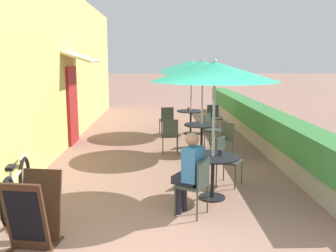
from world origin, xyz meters
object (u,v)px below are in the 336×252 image
cafe_chair_far_left (214,116)px  patio_table_mid (202,131)px  seated_patron_near_left (190,170)px  menu_board (34,212)px  cafe_chair_mid_right (224,138)px  cafe_chair_far_right (167,118)px  bicycle_leaning (17,187)px  patio_table_near (213,166)px  patio_umbrella_mid (203,68)px  cafe_chair_mid_left (170,133)px  cafe_chair_near_right (226,157)px  patio_umbrella_far (191,66)px  patio_umbrella_near (215,72)px  coffee_cup_far (188,109)px  coffee_cup_near (220,153)px  patio_table_far (191,116)px  cafe_chair_near_left (196,182)px

cafe_chair_far_left → patio_table_mid: bearing=65.7°
seated_patron_near_left → menu_board: (-1.99, -0.92, -0.24)m
cafe_chair_mid_right → cafe_chair_far_right: 3.17m
patio_table_mid → bicycle_leaning: bicycle_leaning is taller
patio_table_near → cafe_chair_far_left: size_ratio=1.00×
patio_umbrella_mid → bicycle_leaning: bearing=-132.8°
cafe_chair_mid_left → bicycle_leaning: bearing=-125.2°
patio_umbrella_mid → seated_patron_near_left: bearing=-99.3°
patio_table_near → cafe_chair_near_right: bearing=64.0°
patio_umbrella_far → bicycle_leaning: 6.97m
cafe_chair_near_right → bicycle_leaning: 3.58m
cafe_chair_mid_right → cafe_chair_far_left: bearing=-33.8°
patio_umbrella_near → patio_table_mid: 3.43m
cafe_chair_near_right → patio_umbrella_near: bearing=5.6°
cafe_chair_mid_left → coffee_cup_far: bearing=76.6°
patio_umbrella_mid → patio_table_mid: bearing=0.0°
cafe_chair_mid_right → bicycle_leaning: 4.65m
cafe_chair_mid_right → coffee_cup_far: 3.29m
seated_patron_near_left → coffee_cup_near: 0.90m
patio_umbrella_near → cafe_chair_mid_right: bearing=75.7°
cafe_chair_mid_right → cafe_chair_far_left: size_ratio=1.00×
patio_table_mid → cafe_chair_mid_left: size_ratio=1.00×
menu_board → coffee_cup_near: bearing=41.6°
coffee_cup_near → cafe_chair_far_left: 5.74m
patio_umbrella_mid → cafe_chair_mid_right: 1.76m
cafe_chair_mid_right → cafe_chair_far_right: bearing=-6.2°
patio_umbrella_near → coffee_cup_near: bearing=24.7°
cafe_chair_mid_left → seated_patron_near_left: bearing=-86.9°
patio_table_near → cafe_chair_mid_left: 3.05m
coffee_cup_far → menu_board: (-2.47, -7.21, -0.32)m
patio_umbrella_mid → cafe_chair_mid_left: (-0.78, -0.07, -1.58)m
coffee_cup_far → cafe_chair_near_right: bearing=-86.6°
coffee_cup_far → seated_patron_near_left: bearing=-94.4°
patio_umbrella_mid → cafe_chair_mid_left: bearing=-174.8°
cafe_chair_far_left → patio_table_far: bearing=5.6°
cafe_chair_near_right → cafe_chair_far_right: bearing=-136.4°
coffee_cup_near → patio_umbrella_far: (-0.01, 5.48, 1.33)m
patio_table_near → patio_umbrella_near: patio_umbrella_near is taller
patio_umbrella_mid → cafe_chair_far_right: 2.88m
patio_umbrella_far → bicycle_leaning: (-3.17, -5.96, -1.73)m
patio_umbrella_far → menu_board: 7.71m
cafe_chair_mid_left → cafe_chair_far_left: size_ratio=1.00×
coffee_cup_far → bicycle_leaning: (-3.10, -6.07, -0.40)m
patio_umbrella_far → bicycle_leaning: size_ratio=1.28×
cafe_chair_mid_left → bicycle_leaning: (-2.45, -3.41, -0.15)m
coffee_cup_near → patio_umbrella_mid: (0.05, 3.00, 1.33)m
cafe_chair_near_left → patio_table_mid: bearing=23.9°
patio_umbrella_near → seated_patron_near_left: (-0.44, -0.64, -1.41)m
patio_table_mid → patio_table_near: bearing=-93.2°
patio_umbrella_far → bicycle_leaning: bearing=-118.0°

